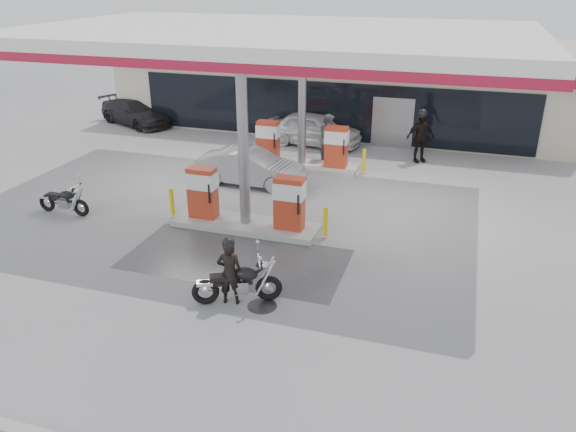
% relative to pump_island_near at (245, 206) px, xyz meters
% --- Properties ---
extents(ground, '(90.00, 90.00, 0.00)m').
position_rel_pump_island_near_xyz_m(ground, '(0.00, -2.00, -0.71)').
color(ground, gray).
rests_on(ground, ground).
extents(wet_patch, '(6.00, 3.00, 0.00)m').
position_rel_pump_island_near_xyz_m(wet_patch, '(0.50, -2.00, -0.71)').
color(wet_patch, '#4C4C4F').
rests_on(wet_patch, ground).
extents(drain_cover, '(0.70, 0.70, 0.01)m').
position_rel_pump_island_near_xyz_m(drain_cover, '(2.00, -4.00, -0.71)').
color(drain_cover, '#38383A').
rests_on(drain_cover, ground).
extents(store_building, '(22.00, 8.22, 4.00)m').
position_rel_pump_island_near_xyz_m(store_building, '(0.01, 13.94, 1.30)').
color(store_building, beige).
rests_on(store_building, ground).
extents(canopy, '(16.00, 10.02, 5.51)m').
position_rel_pump_island_near_xyz_m(canopy, '(0.00, 3.00, 4.56)').
color(canopy, silver).
rests_on(canopy, ground).
extents(pump_island_near, '(5.14, 1.30, 1.78)m').
position_rel_pump_island_near_xyz_m(pump_island_near, '(0.00, 0.00, 0.00)').
color(pump_island_near, '#9E9E99').
rests_on(pump_island_near, ground).
extents(pump_island_far, '(5.14, 1.30, 1.78)m').
position_rel_pump_island_near_xyz_m(pump_island_far, '(0.00, 6.00, 0.00)').
color(pump_island_far, '#9E9E99').
rests_on(pump_island_far, ground).
extents(main_motorcycle, '(2.01, 1.11, 1.10)m').
position_rel_pump_island_near_xyz_m(main_motorcycle, '(1.41, -3.98, -0.22)').
color(main_motorcycle, black).
rests_on(main_motorcycle, ground).
extents(biker_main, '(0.66, 0.51, 1.62)m').
position_rel_pump_island_near_xyz_m(biker_main, '(1.23, -4.06, 0.10)').
color(biker_main, black).
rests_on(biker_main, ground).
extents(parked_motorcycle, '(1.89, 0.73, 0.97)m').
position_rel_pump_island_near_xyz_m(parked_motorcycle, '(-5.96, -0.80, -0.28)').
color(parked_motorcycle, black).
rests_on(parked_motorcycle, ground).
extents(sedan_white, '(4.47, 2.21, 1.46)m').
position_rel_pump_island_near_xyz_m(sedan_white, '(-0.38, 9.20, 0.02)').
color(sedan_white, silver).
rests_on(sedan_white, ground).
extents(attendant, '(0.86, 1.05, 1.99)m').
position_rel_pump_island_near_xyz_m(attendant, '(0.85, 7.00, 0.28)').
color(attendant, '#5C5C61').
rests_on(attendant, ground).
extents(hatchback_silver, '(4.01, 1.53, 1.31)m').
position_rel_pump_island_near_xyz_m(hatchback_silver, '(-1.24, 3.60, -0.06)').
color(hatchback_silver, gray).
rests_on(hatchback_silver, ground).
extents(parked_car_left, '(4.78, 3.47, 1.29)m').
position_rel_pump_island_near_xyz_m(parked_car_left, '(-10.00, 10.00, -0.07)').
color(parked_car_left, black).
rests_on(parked_car_left, ground).
extents(parked_car_right, '(3.94, 2.15, 1.05)m').
position_rel_pump_island_near_xyz_m(parked_car_right, '(4.50, 12.00, -0.19)').
color(parked_car_right, '#5B1423').
rests_on(parked_car_right, ground).
extents(biker_walking, '(1.28, 1.06, 2.05)m').
position_rel_pump_island_near_xyz_m(biker_walking, '(4.37, 8.20, 0.32)').
color(biker_walking, black).
rests_on(biker_walking, ground).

